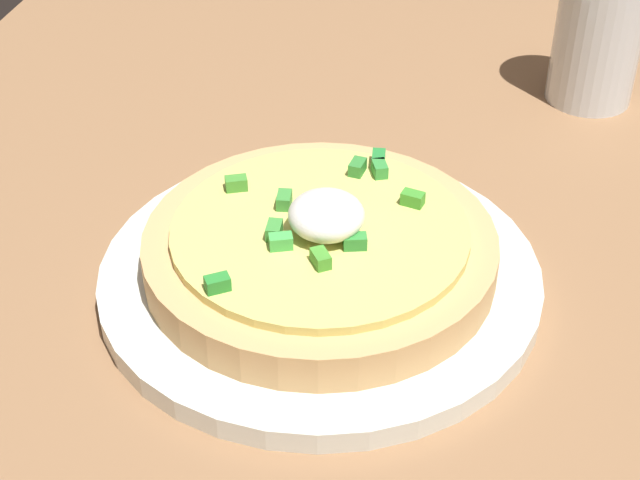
# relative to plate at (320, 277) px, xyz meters

# --- Properties ---
(dining_table) EXTENTS (1.15, 0.86, 0.02)m
(dining_table) POSITION_rel_plate_xyz_m (-0.05, 0.08, -0.02)
(dining_table) COLOR #906744
(dining_table) RESTS_ON ground
(plate) EXTENTS (0.26, 0.26, 0.01)m
(plate) POSITION_rel_plate_xyz_m (0.00, 0.00, 0.00)
(plate) COLOR white
(plate) RESTS_ON dining_table
(pizza) EXTENTS (0.20, 0.20, 0.05)m
(pizza) POSITION_rel_plate_xyz_m (0.00, 0.00, 0.02)
(pizza) COLOR tan
(pizza) RESTS_ON plate
(cup_near) EXTENTS (0.06, 0.06, 0.13)m
(cup_near) POSITION_rel_plate_xyz_m (-0.27, 0.16, 0.05)
(cup_near) COLOR silver
(cup_near) RESTS_ON dining_table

